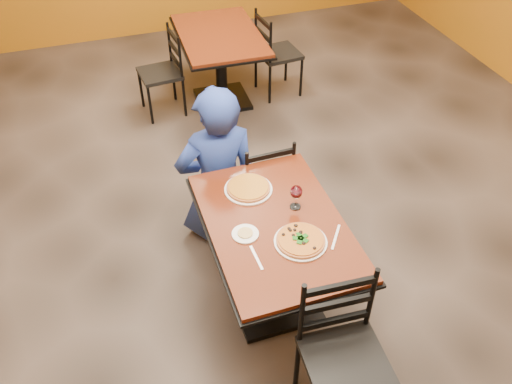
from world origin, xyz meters
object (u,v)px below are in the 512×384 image
object	(u,v)px
chair_second_left	(160,74)
chair_second_right	(279,54)
chair_main_far	(262,180)
plate_far	(248,189)
pizza_main	(301,240)
wine_glass	(296,196)
table_main	(275,245)
side_plate	(245,234)
plate_main	(301,242)
pizza_far	(248,187)
table_second	(220,52)
chair_main_near	(346,363)
diner	(217,164)

from	to	relation	value
chair_second_left	chair_second_right	bearing A→B (deg)	84.57
chair_main_far	plate_far	bearing A→B (deg)	59.63
pizza_main	wine_glass	xyz separation A→B (m)	(0.08, 0.29, 0.07)
table_main	side_plate	bearing A→B (deg)	-171.06
plate_main	pizza_main	size ratio (longest dim) A/B	1.09
wine_glass	pizza_far	bearing A→B (deg)	132.73
table_second	chair_main_far	distance (m)	1.86
table_main	side_plate	world-z (taller)	side_plate
pizza_main	pizza_far	distance (m)	0.56
table_main	plate_main	world-z (taller)	plate_main
plate_main	wine_glass	xyz separation A→B (m)	(0.08, 0.29, 0.08)
chair_second_left	plate_main	world-z (taller)	chair_second_left
wine_glass	table_main	bearing A→B (deg)	-149.33
chair_second_left	chair_main_near	bearing A→B (deg)	0.03
diner	wine_glass	world-z (taller)	diner
table_second	pizza_far	world-z (taller)	pizza_far
plate_main	side_plate	bearing A→B (deg)	150.26
plate_far	side_plate	world-z (taller)	same
chair_second_left	chair_second_right	xyz separation A→B (m)	(1.24, 0.00, 0.02)
chair_main_far	plate_main	world-z (taller)	chair_main_far
table_main	plate_main	bearing A→B (deg)	-67.17
diner	side_plate	size ratio (longest dim) A/B	7.83
table_second	plate_main	bearing A→B (deg)	-96.05
table_main	plate_far	distance (m)	0.40
chair_second_left	pizza_far	distance (m)	2.31
chair_main_near	table_main	bearing A→B (deg)	99.82
wine_glass	diner	bearing A→B (deg)	113.05
chair_second_right	plate_far	xyz separation A→B (m)	(-1.06, -2.28, 0.31)
side_plate	wine_glass	xyz separation A→B (m)	(0.37, 0.13, 0.08)
pizza_far	wine_glass	distance (m)	0.34
chair_main_far	wine_glass	bearing A→B (deg)	87.50
table_main	chair_main_far	size ratio (longest dim) A/B	1.46
table_main	table_second	xyz separation A→B (m)	(0.38, 2.62, -0.00)
pizza_main	chair_main_far	bearing A→B (deg)	84.23
wine_glass	chair_main_far	bearing A→B (deg)	88.72
table_second	chair_main_near	world-z (taller)	chair_main_near
plate_far	side_plate	bearing A→B (deg)	-110.46
chair_main_near	chair_second_right	xyz separation A→B (m)	(0.91, 3.47, -0.03)
plate_main	pizza_far	size ratio (longest dim) A/B	1.11
table_main	plate_main	size ratio (longest dim) A/B	3.97
pizza_far	side_plate	bearing A→B (deg)	-110.46
plate_far	pizza_main	bearing A→B (deg)	-75.01
chair_second_right	pizza_main	bearing A→B (deg)	156.86
chair_main_far	pizza_main	size ratio (longest dim) A/B	2.98
chair_main_near	plate_main	world-z (taller)	chair_main_near
table_main	chair_main_near	bearing A→B (deg)	-83.76
table_main	plate_far	size ratio (longest dim) A/B	3.97
plate_far	side_plate	size ratio (longest dim) A/B	1.94
wine_glass	table_second	bearing A→B (deg)	85.12
side_plate	table_main	bearing A→B (deg)	8.94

